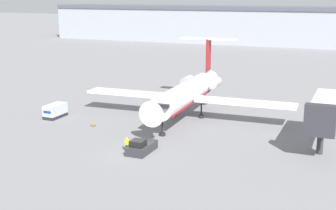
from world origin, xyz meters
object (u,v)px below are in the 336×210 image
pushback_tug (141,147)px  traffic_cone_left (93,123)px  worker_near_tug (127,144)px  jet_bridge (324,111)px  airplane_main (186,93)px  luggage_cart (55,111)px

pushback_tug → traffic_cone_left: bearing=146.4°
worker_near_tug → jet_bridge: (20.06, 9.75, 3.59)m
airplane_main → luggage_cart: (-17.38, -6.99, -2.65)m
pushback_tug → luggage_cart: bearing=153.9°
airplane_main → jet_bridge: 20.18m
airplane_main → traffic_cone_left: (-10.06, -8.73, -3.30)m
worker_near_tug → airplane_main: bearing=86.6°
airplane_main → pushback_tug: bearing=-87.7°
luggage_cart → jet_bridge: bearing=0.8°
airplane_main → jet_bridge: size_ratio=2.67×
luggage_cart → jet_bridge: jet_bridge is taller
pushback_tug → worker_near_tug: bearing=-165.2°
pushback_tug → worker_near_tug: 1.68m
worker_near_tug → traffic_cone_left: bearing=140.4°
airplane_main → jet_bridge: bearing=-18.8°
worker_near_tug → pushback_tug: bearing=14.8°
luggage_cart → worker_near_tug: luggage_cart is taller
traffic_cone_left → airplane_main: bearing=41.0°
jet_bridge → traffic_cone_left: bearing=-175.6°
luggage_cart → worker_near_tug: (16.40, -9.26, -0.12)m
airplane_main → luggage_cart: size_ratio=8.29×
airplane_main → jet_bridge: (19.09, -6.51, 0.82)m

